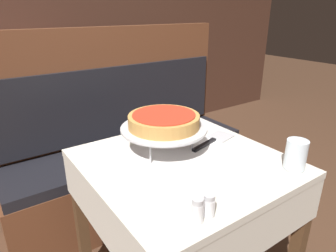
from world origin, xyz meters
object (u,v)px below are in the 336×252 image
salt_shaker (197,210)px  condiment_caddy (35,88)px  dining_table_front (184,185)px  pepper_shaker (209,205)px  deep_dish_pizza (164,120)px  dining_table_rear (27,107)px  pizza_pan_stand (164,129)px  pizza_server (213,140)px  napkin_holder (142,125)px  booth_bench (128,160)px  water_glass_near (296,154)px

salt_shaker → condiment_caddy: bearing=92.0°
dining_table_front → pepper_shaker: pepper_shaker is taller
dining_table_front → deep_dish_pizza: size_ratio=2.57×
dining_table_rear → pizza_pan_stand: (0.29, -1.39, 0.22)m
pizza_server → napkin_holder: 0.35m
booth_bench → condiment_caddy: booth_bench is taller
salt_shaker → water_glass_near: bearing=2.5°
deep_dish_pizza → water_glass_near: deep_dish_pizza is taller
water_glass_near → condiment_caddy: (-0.56, 1.69, -0.02)m
dining_table_front → booth_bench: 0.83m
salt_shaker → napkin_holder: size_ratio=0.75×
pizza_pan_stand → pizza_server: size_ratio=1.31×
napkin_holder → booth_bench: bearing=73.4°
condiment_caddy → water_glass_near: bearing=-71.6°
deep_dish_pizza → condiment_caddy: (-0.24, 1.28, -0.10)m
deep_dish_pizza → salt_shaker: size_ratio=3.94×
water_glass_near → salt_shaker: size_ratio=1.53×
booth_bench → water_glass_near: (0.17, -1.07, 0.44)m
pizza_pan_stand → condiment_caddy: size_ratio=2.25×
booth_bench → napkin_holder: bearing=-106.6°
pizza_pan_stand → water_glass_near: 0.52m
water_glass_near → salt_shaker: (-0.50, -0.02, -0.02)m
deep_dish_pizza → salt_shaker: (-0.18, -0.43, -0.10)m
salt_shaker → napkin_holder: napkin_holder is taller
dining_table_front → water_glass_near: size_ratio=6.62×
pizza_pan_stand → water_glass_near: water_glass_near is taller
dining_table_front → napkin_holder: (0.00, 0.34, 0.17)m
condiment_caddy → pizza_pan_stand: bearing=-79.4°
deep_dish_pizza → napkin_holder: size_ratio=2.97×
pizza_pan_stand → salt_shaker: size_ratio=4.82×
deep_dish_pizza → pizza_server: 0.28m
dining_table_rear → booth_bench: 0.89m
pizza_server → condiment_caddy: bearing=109.9°
pizza_server → pepper_shaker: bearing=-134.3°
dining_table_front → napkin_holder: size_ratio=7.64×
dining_table_front → condiment_caddy: 1.43m
condiment_caddy → dining_table_rear: bearing=116.6°
booth_bench → salt_shaker: size_ratio=21.16×
pizza_pan_stand → pizza_server: pizza_pan_stand is taller
dining_table_rear → water_glass_near: size_ratio=6.32×
dining_table_front → salt_shaker: (-0.20, -0.32, 0.16)m
pizza_server → salt_shaker: (-0.42, -0.39, 0.03)m
pizza_pan_stand → pizza_server: 0.26m
dining_table_rear → water_glass_near: bearing=-71.1°
dining_table_front → salt_shaker: bearing=-122.4°
water_glass_near → salt_shaker: bearing=-177.5°
pizza_pan_stand → napkin_holder: pizza_pan_stand is taller
booth_bench → pizza_server: bearing=-83.0°
dining_table_front → napkin_holder: bearing=89.9°
pizza_pan_stand → pepper_shaker: 0.46m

